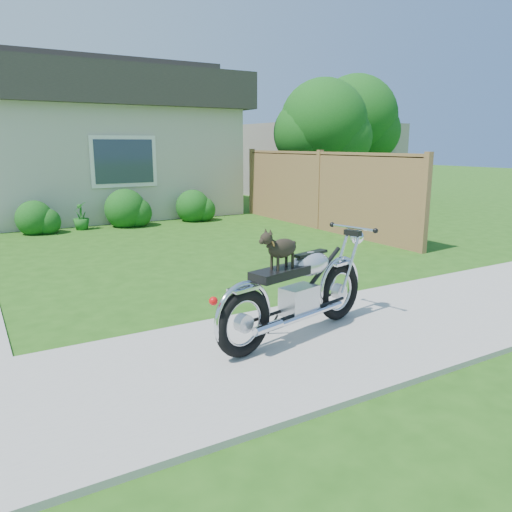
{
  "coord_description": "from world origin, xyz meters",
  "views": [
    {
      "loc": [
        -1.14,
        -3.93,
        2.03
      ],
      "look_at": [
        1.75,
        1.0,
        0.75
      ],
      "focal_mm": 35.0,
      "sensor_mm": 36.0,
      "label": 1
    }
  ],
  "objects_px": {
    "house": "(4,140)",
    "potted_plant_right": "(81,216)",
    "motorcycle_with_dog": "(299,289)",
    "tree_near": "(328,127)",
    "tree_far": "(360,121)",
    "fence": "(319,190)"
  },
  "relations": [
    {
      "from": "house",
      "to": "potted_plant_right",
      "type": "distance_m",
      "value": 4.09
    },
    {
      "from": "house",
      "to": "potted_plant_right",
      "type": "bearing_deg",
      "value": -69.92
    },
    {
      "from": "house",
      "to": "motorcycle_with_dog",
      "type": "height_order",
      "value": "house"
    },
    {
      "from": "tree_near",
      "to": "tree_far",
      "type": "xyz_separation_m",
      "value": [
        2.53,
        1.48,
        0.28
      ]
    },
    {
      "from": "house",
      "to": "tree_far",
      "type": "relative_size",
      "value": 2.88
    },
    {
      "from": "fence",
      "to": "potted_plant_right",
      "type": "distance_m",
      "value": 5.8
    },
    {
      "from": "house",
      "to": "motorcycle_with_dog",
      "type": "distance_m",
      "value": 12.06
    },
    {
      "from": "house",
      "to": "tree_near",
      "type": "relative_size",
      "value": 3.2
    },
    {
      "from": "potted_plant_right",
      "to": "house",
      "type": "bearing_deg",
      "value": 110.08
    },
    {
      "from": "tree_near",
      "to": "potted_plant_right",
      "type": "height_order",
      "value": "tree_near"
    },
    {
      "from": "house",
      "to": "potted_plant_right",
      "type": "xyz_separation_m",
      "value": [
        1.26,
        -3.44,
        -1.82
      ]
    },
    {
      "from": "tree_near",
      "to": "house",
      "type": "bearing_deg",
      "value": 155.12
    },
    {
      "from": "tree_far",
      "to": "motorcycle_with_dog",
      "type": "distance_m",
      "value": 13.31
    },
    {
      "from": "tree_far",
      "to": "potted_plant_right",
      "type": "distance_m",
      "value": 10.02
    },
    {
      "from": "fence",
      "to": "potted_plant_right",
      "type": "height_order",
      "value": "fence"
    },
    {
      "from": "fence",
      "to": "tree_far",
      "type": "relative_size",
      "value": 1.51
    },
    {
      "from": "house",
      "to": "motorcycle_with_dog",
      "type": "relative_size",
      "value": 5.75
    },
    {
      "from": "tree_near",
      "to": "tree_far",
      "type": "bearing_deg",
      "value": 30.37
    },
    {
      "from": "house",
      "to": "tree_far",
      "type": "height_order",
      "value": "house"
    },
    {
      "from": "tree_near",
      "to": "potted_plant_right",
      "type": "distance_m",
      "value": 7.46
    },
    {
      "from": "house",
      "to": "motorcycle_with_dog",
      "type": "xyz_separation_m",
      "value": [
        1.79,
        -11.82,
        -1.6
      ]
    },
    {
      "from": "house",
      "to": "tree_near",
      "type": "bearing_deg",
      "value": -24.88
    }
  ]
}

